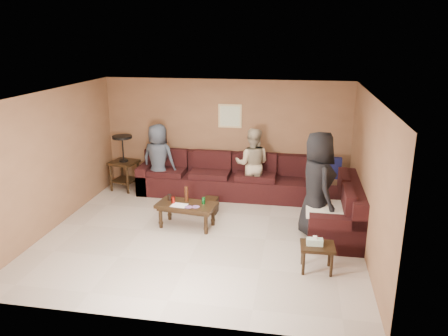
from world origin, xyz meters
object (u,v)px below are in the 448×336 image
(side_table_right, at_px, (317,248))
(coffee_table, at_px, (187,207))
(sectional_sofa, at_px, (256,191))
(person_left, at_px, (159,160))
(end_table_left, at_px, (124,162))
(waste_bin, at_px, (211,205))
(person_middle, at_px, (252,164))
(person_right, at_px, (317,185))

(side_table_right, bearing_deg, coffee_table, 152.61)
(sectional_sofa, xyz_separation_m, person_left, (-2.20, 0.36, 0.47))
(end_table_left, bearing_deg, side_table_right, -34.77)
(coffee_table, height_order, side_table_right, coffee_table)
(waste_bin, relative_size, person_middle, 0.20)
(sectional_sofa, distance_m, person_right, 1.76)
(person_middle, bearing_deg, waste_bin, 53.02)
(person_left, bearing_deg, waste_bin, 157.16)
(sectional_sofa, height_order, end_table_left, end_table_left)
(side_table_right, bearing_deg, person_right, 89.64)
(person_left, bearing_deg, coffee_table, 133.04)
(person_left, height_order, person_middle, person_left)
(side_table_right, xyz_separation_m, waste_bin, (-2.01, 1.92, -0.21))
(sectional_sofa, relative_size, coffee_table, 4.07)
(person_middle, distance_m, person_right, 2.08)
(sectional_sofa, xyz_separation_m, waste_bin, (-0.86, -0.50, -0.17))
(coffee_table, distance_m, side_table_right, 2.61)
(end_table_left, height_order, person_left, person_left)
(sectional_sofa, distance_m, person_left, 2.28)
(waste_bin, distance_m, person_left, 1.72)
(coffee_table, bearing_deg, person_middle, 58.47)
(waste_bin, relative_size, person_right, 0.17)
(end_table_left, bearing_deg, person_middle, -1.40)
(person_left, xyz_separation_m, person_middle, (2.06, 0.09, -0.02))
(waste_bin, bearing_deg, person_right, -18.29)
(coffee_table, xyz_separation_m, waste_bin, (0.31, 0.72, -0.23))
(side_table_right, height_order, person_left, person_left)
(sectional_sofa, distance_m, person_middle, 0.65)
(person_middle, bearing_deg, end_table_left, -1.28)
(side_table_right, xyz_separation_m, person_left, (-3.35, 2.78, 0.42))
(sectional_sofa, relative_size, person_left, 2.93)
(person_left, relative_size, person_right, 0.85)
(side_table_right, relative_size, waste_bin, 1.82)
(person_right, bearing_deg, person_left, 46.33)
(end_table_left, relative_size, person_middle, 0.81)
(sectional_sofa, height_order, person_right, person_right)
(person_left, bearing_deg, sectional_sofa, -179.40)
(person_middle, bearing_deg, person_left, 2.55)
(sectional_sofa, distance_m, end_table_left, 3.14)
(waste_bin, height_order, person_middle, person_middle)
(person_right, bearing_deg, side_table_right, 160.40)
(end_table_left, xyz_separation_m, side_table_right, (4.23, -2.94, -0.29))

